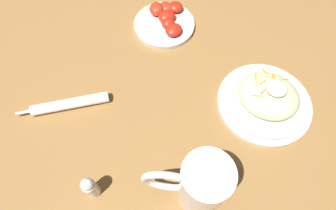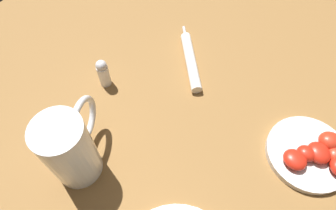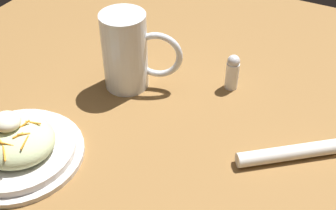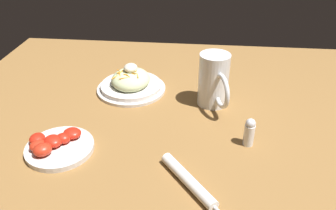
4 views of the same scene
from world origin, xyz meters
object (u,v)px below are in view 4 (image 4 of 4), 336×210
salad_plate (131,83)px  tomato_plate (57,145)px  beer_mug (214,83)px  napkin_roll (189,181)px  salt_shaker (249,131)px

salad_plate → tomato_plate: 0.36m
beer_mug → tomato_plate: (-0.28, 0.41, -0.06)m
beer_mug → napkin_roll: size_ratio=0.90×
napkin_roll → salt_shaker: (0.17, -0.15, 0.03)m
salt_shaker → beer_mug: bearing=25.2°
napkin_roll → salt_shaker: bearing=-41.4°
napkin_roll → tomato_plate: bearing=75.3°
salad_plate → salt_shaker: salad_plate is taller
napkin_roll → tomato_plate: (0.09, 0.35, 0.00)m
beer_mug → salt_shaker: bearing=-154.8°
salad_plate → napkin_roll: (-0.43, -0.22, -0.01)m
salad_plate → tomato_plate: (-0.34, 0.13, -0.01)m
napkin_roll → beer_mug: bearing=-8.9°
salad_plate → napkin_roll: 0.48m
beer_mug → salt_shaker: 0.22m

